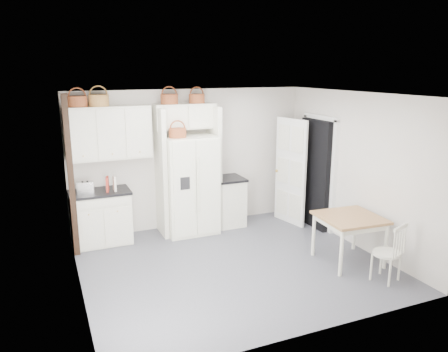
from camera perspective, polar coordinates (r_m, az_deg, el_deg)
name	(u,v)px	position (r m, az deg, el deg)	size (l,w,h in m)	color
floor	(233,264)	(6.92, 1.24, -11.46)	(4.50, 4.50, 0.00)	#474955
ceiling	(234,95)	(6.27, 1.36, 10.57)	(4.50, 4.50, 0.00)	white
wall_back	(191,159)	(8.29, -4.39, 2.26)	(4.50, 4.50, 0.00)	silver
wall_left	(75,201)	(5.95, -18.92, -3.11)	(4.00, 4.00, 0.00)	silver
wall_right	(356,170)	(7.65, 16.85, 0.72)	(4.00, 4.00, 0.00)	silver
refrigerator	(190,185)	(7.99, -4.51, -1.14)	(0.93, 0.75, 1.79)	white
base_cab_left	(101,218)	(7.86, -15.74, -5.32)	(0.97, 0.61, 0.90)	silver
base_cab_right	(228,202)	(8.46, 0.58, -3.42)	(0.51, 0.61, 0.90)	silver
dining_table	(349,239)	(7.14, 15.96, -7.92)	(0.90, 0.90, 0.75)	olive
windsor_chair	(387,253)	(6.69, 20.47, -9.41)	(0.41, 0.37, 0.83)	silver
counter_left	(99,192)	(7.72, -15.96, -2.04)	(1.01, 0.65, 0.04)	black
counter_right	(228,178)	(8.33, 0.58, -0.33)	(0.55, 0.65, 0.04)	black
toaster	(85,187)	(7.66, -17.67, -1.40)	(0.27, 0.16, 0.19)	silver
cookbook_red	(107,184)	(7.63, -14.98, -1.03)	(0.04, 0.17, 0.25)	#AE2E22
cookbook_cream	(115,183)	(7.64, -14.11, -0.95)	(0.04, 0.17, 0.25)	white
basket_upper_a	(78,102)	(7.58, -18.58, 9.20)	(0.31, 0.31, 0.18)	maroon
basket_upper_b	(99,100)	(7.61, -16.03, 9.46)	(0.33, 0.33, 0.19)	brown
basket_bridge_a	(169,99)	(7.85, -7.16, 9.93)	(0.31, 0.31, 0.17)	maroon
basket_bridge_b	(197,99)	(8.00, -3.58, 10.05)	(0.29, 0.29, 0.17)	maroon
basket_fridge_a	(178,133)	(7.64, -6.08, 5.62)	(0.30, 0.30, 0.16)	maroon
upper_cabinet	(109,133)	(7.68, -14.76, 5.47)	(1.40, 0.34, 0.90)	silver
bridge_cabinet	(185,116)	(7.96, -5.13, 7.78)	(1.12, 0.34, 0.45)	silver
fridge_panel_left	(161,173)	(7.86, -8.23, 0.39)	(0.08, 0.60, 2.30)	silver
fridge_panel_right	(214,168)	(8.17, -1.30, 1.05)	(0.08, 0.60, 2.30)	silver
trim_post	(71,177)	(7.25, -19.37, -0.17)	(0.09, 0.09, 2.60)	black
doorway_void	(316,174)	(8.43, 11.95, 0.28)	(0.18, 0.85, 2.05)	black
door_slab	(290,172)	(8.51, 8.68, 0.55)	(0.80, 0.04, 2.05)	white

